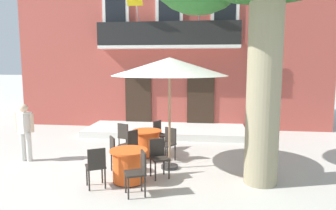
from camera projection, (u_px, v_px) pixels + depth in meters
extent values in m
plane|color=beige|center=(142.00, 167.00, 8.24)|extent=(120.00, 120.00, 0.00)
cube|color=#B24C42|center=(175.00, 41.00, 14.61)|extent=(13.00, 4.00, 7.50)
cube|color=#332319|center=(138.00, 100.00, 13.13)|extent=(1.10, 0.08, 2.30)
cube|color=#332319|center=(201.00, 101.00, 12.80)|extent=(1.10, 0.08, 2.30)
cube|color=silver|center=(116.00, 15.00, 12.77)|extent=(1.10, 0.08, 1.90)
cube|color=black|center=(116.00, 15.00, 12.74)|extent=(0.84, 0.04, 1.60)
cube|color=silver|center=(169.00, 14.00, 12.49)|extent=(1.10, 0.08, 1.90)
cube|color=black|center=(169.00, 14.00, 12.46)|extent=(0.84, 0.04, 1.60)
cube|color=silver|center=(225.00, 13.00, 12.21)|extent=(1.10, 0.08, 1.90)
cube|color=black|center=(225.00, 13.00, 12.18)|extent=(0.84, 0.04, 1.60)
cube|color=silver|center=(168.00, 47.00, 12.38)|extent=(5.60, 0.65, 0.12)
cube|color=black|center=(167.00, 33.00, 12.03)|extent=(5.60, 0.06, 0.90)
cylinder|color=#B2B2B7|center=(137.00, 10.00, 12.17)|extent=(0.04, 0.95, 1.33)
cube|color=yellow|center=(134.00, 0.00, 11.69)|extent=(0.60, 0.29, 0.38)
cylinder|color=#B2B2B7|center=(199.00, 9.00, 11.87)|extent=(0.04, 0.95, 1.33)
cylinder|color=#47423D|center=(112.00, 43.00, 12.67)|extent=(0.33, 0.33, 0.26)
ellipsoid|color=#2D7533|center=(112.00, 35.00, 12.63)|extent=(0.43, 0.43, 0.33)
cylinder|color=#47423D|center=(168.00, 42.00, 12.38)|extent=(0.27, 0.27, 0.23)
ellipsoid|color=#38843D|center=(168.00, 35.00, 12.35)|extent=(0.35, 0.35, 0.34)
cylinder|color=#995638|center=(227.00, 41.00, 12.09)|extent=(0.28, 0.28, 0.28)
ellipsoid|color=#2D7533|center=(227.00, 32.00, 12.04)|extent=(0.37, 0.37, 0.45)
cube|color=silver|center=(166.00, 131.00, 12.04)|extent=(6.05, 2.23, 0.25)
cylinder|color=gray|center=(263.00, 93.00, 6.85)|extent=(0.74, 0.74, 4.11)
cylinder|color=#EA561E|center=(147.00, 143.00, 9.17)|extent=(0.74, 0.74, 0.68)
cylinder|color=#EA561E|center=(147.00, 131.00, 9.12)|extent=(0.86, 0.86, 0.04)
cylinder|color=#2D2823|center=(147.00, 155.00, 9.21)|extent=(0.44, 0.44, 0.03)
cylinder|color=#2D2823|center=(126.00, 143.00, 9.81)|extent=(0.04, 0.04, 0.45)
cylinder|color=#2D2823|center=(135.00, 144.00, 9.63)|extent=(0.04, 0.04, 0.45)
cylinder|color=#2D2823|center=(119.00, 145.00, 9.52)|extent=(0.04, 0.04, 0.45)
cylinder|color=#2D2823|center=(128.00, 147.00, 9.35)|extent=(0.04, 0.04, 0.45)
cube|color=#2D2823|center=(127.00, 137.00, 9.54)|extent=(0.53, 0.53, 0.04)
cube|color=#2D2823|center=(123.00, 131.00, 9.36)|extent=(0.36, 0.19, 0.42)
cylinder|color=#2D2823|center=(119.00, 154.00, 8.59)|extent=(0.04, 0.04, 0.45)
cylinder|color=#2D2823|center=(128.00, 151.00, 8.85)|extent=(0.04, 0.04, 0.45)
cylinder|color=#2D2823|center=(128.00, 156.00, 8.38)|extent=(0.04, 0.04, 0.45)
cylinder|color=#2D2823|center=(137.00, 154.00, 8.64)|extent=(0.04, 0.04, 0.45)
cube|color=#2D2823|center=(128.00, 145.00, 8.58)|extent=(0.55, 0.55, 0.04)
cube|color=#2D2823|center=(132.00, 138.00, 8.44)|extent=(0.24, 0.34, 0.42)
cylinder|color=#2D2823|center=(167.00, 155.00, 8.47)|extent=(0.04, 0.04, 0.45)
cylinder|color=#2D2823|center=(158.00, 153.00, 8.69)|extent=(0.04, 0.04, 0.45)
cylinder|color=#2D2823|center=(175.00, 153.00, 8.73)|extent=(0.04, 0.04, 0.45)
cylinder|color=#2D2823|center=(166.00, 150.00, 8.95)|extent=(0.04, 0.04, 0.45)
cube|color=#2D2823|center=(166.00, 144.00, 8.68)|extent=(0.55, 0.55, 0.04)
cube|color=#2D2823|center=(171.00, 135.00, 8.79)|extent=(0.34, 0.24, 0.42)
cylinder|color=#2D2823|center=(169.00, 143.00, 9.84)|extent=(0.04, 0.04, 0.45)
cylinder|color=#2D2823|center=(163.00, 145.00, 9.56)|extent=(0.04, 0.04, 0.45)
cylinder|color=#2D2823|center=(161.00, 141.00, 10.03)|extent=(0.04, 0.04, 0.45)
cylinder|color=#2D2823|center=(154.00, 143.00, 9.75)|extent=(0.04, 0.04, 0.45)
cube|color=#2D2823|center=(162.00, 135.00, 9.76)|extent=(0.54, 0.54, 0.04)
cube|color=#2D2823|center=(157.00, 127.00, 9.83)|extent=(0.21, 0.36, 0.42)
cylinder|color=#EA561E|center=(129.00, 166.00, 7.13)|extent=(0.74, 0.74, 0.68)
cylinder|color=#EA561E|center=(129.00, 151.00, 7.08)|extent=(0.86, 0.86, 0.04)
cylinder|color=#2D2823|center=(129.00, 181.00, 7.17)|extent=(0.44, 0.44, 0.03)
cylinder|color=#2D2823|center=(124.00, 160.00, 8.05)|extent=(0.04, 0.04, 0.45)
cylinder|color=#2D2823|center=(128.00, 164.00, 7.74)|extent=(0.04, 0.04, 0.45)
cylinder|color=#2D2823|center=(111.00, 162.00, 7.91)|extent=(0.04, 0.04, 0.45)
cylinder|color=#2D2823|center=(115.00, 166.00, 7.60)|extent=(0.04, 0.04, 0.45)
cube|color=#2D2823|center=(120.00, 154.00, 7.79)|extent=(0.55, 0.55, 0.04)
cube|color=#2D2823|center=(112.00, 145.00, 7.68)|extent=(0.23, 0.34, 0.42)
cylinder|color=#2D2823|center=(87.00, 176.00, 6.95)|extent=(0.04, 0.04, 0.45)
cylinder|color=#2D2823|center=(102.00, 174.00, 7.08)|extent=(0.04, 0.04, 0.45)
cylinder|color=#2D2823|center=(89.00, 181.00, 6.64)|extent=(0.04, 0.04, 0.45)
cylinder|color=#2D2823|center=(105.00, 179.00, 6.77)|extent=(0.04, 0.04, 0.45)
cube|color=#2D2823|center=(96.00, 166.00, 6.83)|extent=(0.55, 0.55, 0.04)
cube|color=#2D2823|center=(97.00, 158.00, 6.63)|extent=(0.35, 0.22, 0.42)
cylinder|color=#2D2823|center=(128.00, 189.00, 6.22)|extent=(0.04, 0.04, 0.45)
cylinder|color=#2D2823|center=(126.00, 183.00, 6.55)|extent=(0.04, 0.04, 0.45)
cylinder|color=#2D2823|center=(145.00, 187.00, 6.32)|extent=(0.04, 0.04, 0.45)
cylinder|color=#2D2823|center=(142.00, 181.00, 6.64)|extent=(0.04, 0.04, 0.45)
cube|color=#2D2823|center=(135.00, 173.00, 6.40)|extent=(0.53, 0.53, 0.04)
cube|color=#2D2823|center=(143.00, 162.00, 6.42)|extent=(0.19, 0.36, 0.42)
cylinder|color=#2D2823|center=(169.00, 170.00, 7.33)|extent=(0.04, 0.04, 0.45)
cylinder|color=#2D2823|center=(155.00, 172.00, 7.20)|extent=(0.04, 0.04, 0.45)
cylinder|color=#2D2823|center=(164.00, 165.00, 7.64)|extent=(0.04, 0.04, 0.45)
cylinder|color=#2D2823|center=(151.00, 167.00, 7.52)|extent=(0.04, 0.04, 0.45)
cube|color=#2D2823|center=(160.00, 158.00, 7.39)|extent=(0.54, 0.54, 0.04)
cube|color=#2D2823|center=(157.00, 147.00, 7.53)|extent=(0.35, 0.22, 0.42)
cylinder|color=#997A56|center=(170.00, 120.00, 7.95)|extent=(0.06, 0.06, 2.55)
cylinder|color=#333333|center=(170.00, 167.00, 8.11)|extent=(0.44, 0.44, 0.08)
cone|color=white|center=(170.00, 66.00, 7.77)|extent=(2.90, 2.90, 0.45)
cylinder|color=silver|center=(23.00, 147.00, 8.69)|extent=(0.14, 0.14, 0.81)
cylinder|color=silver|center=(29.00, 147.00, 8.66)|extent=(0.14, 0.14, 0.81)
cube|color=white|center=(25.00, 123.00, 8.58)|extent=(0.28, 0.37, 0.56)
sphere|color=beige|center=(24.00, 108.00, 8.53)|extent=(0.22, 0.22, 0.22)
cylinder|color=beige|center=(17.00, 122.00, 8.61)|extent=(0.09, 0.09, 0.52)
cylinder|color=beige|center=(32.00, 123.00, 8.56)|extent=(0.09, 0.09, 0.52)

